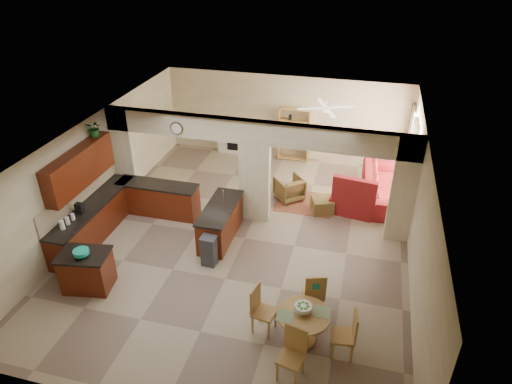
% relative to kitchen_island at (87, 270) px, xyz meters
% --- Properties ---
extents(floor, '(10.00, 10.00, 0.00)m').
position_rel_kitchen_island_xyz_m(floor, '(2.80, 2.58, -0.45)').
color(floor, gray).
rests_on(floor, ground).
extents(ceiling, '(10.00, 10.00, 0.00)m').
position_rel_kitchen_island_xyz_m(ceiling, '(2.80, 2.58, 2.35)').
color(ceiling, white).
rests_on(ceiling, wall_back).
extents(wall_back, '(8.00, 0.00, 8.00)m').
position_rel_kitchen_island_xyz_m(wall_back, '(2.80, 7.58, 0.95)').
color(wall_back, beige).
rests_on(wall_back, floor).
extents(wall_front, '(8.00, 0.00, 8.00)m').
position_rel_kitchen_island_xyz_m(wall_front, '(2.80, -2.42, 0.95)').
color(wall_front, beige).
rests_on(wall_front, floor).
extents(wall_left, '(0.00, 10.00, 10.00)m').
position_rel_kitchen_island_xyz_m(wall_left, '(-1.20, 2.58, 0.95)').
color(wall_left, beige).
rests_on(wall_left, floor).
extents(wall_right, '(0.00, 10.00, 10.00)m').
position_rel_kitchen_island_xyz_m(wall_right, '(6.80, 2.58, 0.95)').
color(wall_right, beige).
rests_on(wall_right, floor).
extents(partition_left_pier, '(0.60, 0.25, 2.80)m').
position_rel_kitchen_island_xyz_m(partition_left_pier, '(-0.90, 3.58, 0.95)').
color(partition_left_pier, beige).
rests_on(partition_left_pier, floor).
extents(partition_center_pier, '(0.80, 0.25, 2.20)m').
position_rel_kitchen_island_xyz_m(partition_center_pier, '(2.80, 3.58, 0.65)').
color(partition_center_pier, beige).
rests_on(partition_center_pier, floor).
extents(partition_right_pier, '(0.60, 0.25, 2.80)m').
position_rel_kitchen_island_xyz_m(partition_right_pier, '(6.50, 3.58, 0.95)').
color(partition_right_pier, beige).
rests_on(partition_right_pier, floor).
extents(partition_header, '(8.00, 0.25, 0.60)m').
position_rel_kitchen_island_xyz_m(partition_header, '(2.80, 3.58, 2.05)').
color(partition_header, beige).
rests_on(partition_header, partition_center_pier).
extents(kitchen_counter, '(2.52, 3.29, 1.48)m').
position_rel_kitchen_island_xyz_m(kitchen_counter, '(-0.46, 2.33, 0.01)').
color(kitchen_counter, '#451708').
rests_on(kitchen_counter, floor).
extents(upper_cabinets, '(0.35, 2.40, 0.90)m').
position_rel_kitchen_island_xyz_m(upper_cabinets, '(-1.02, 1.78, 1.47)').
color(upper_cabinets, '#451708').
rests_on(upper_cabinets, wall_left).
extents(peninsula, '(0.70, 1.85, 0.91)m').
position_rel_kitchen_island_xyz_m(peninsula, '(2.20, 2.47, 0.01)').
color(peninsula, '#451708').
rests_on(peninsula, floor).
extents(wall_clock, '(0.34, 0.03, 0.34)m').
position_rel_kitchen_island_xyz_m(wall_clock, '(0.80, 3.43, 2.00)').
color(wall_clock, '#533C1B').
rests_on(wall_clock, partition_header).
extents(rug, '(1.60, 1.30, 0.01)m').
position_rel_kitchen_island_xyz_m(rug, '(4.00, 4.68, -0.45)').
color(rug, brown).
rests_on(rug, floor).
extents(fireplace, '(1.60, 0.35, 1.20)m').
position_rel_kitchen_island_xyz_m(fireplace, '(1.20, 7.41, 0.16)').
color(fireplace, white).
rests_on(fireplace, floor).
extents(shelving_unit, '(1.00, 0.32, 1.80)m').
position_rel_kitchen_island_xyz_m(shelving_unit, '(3.15, 7.40, 0.45)').
color(shelving_unit, '#A27538').
rests_on(shelving_unit, floor).
extents(window_a, '(0.02, 0.90, 1.90)m').
position_rel_kitchen_island_xyz_m(window_a, '(6.77, 4.88, 0.75)').
color(window_a, white).
rests_on(window_a, wall_right).
extents(window_b, '(0.02, 0.90, 1.90)m').
position_rel_kitchen_island_xyz_m(window_b, '(6.77, 6.58, 0.75)').
color(window_b, white).
rests_on(window_b, wall_right).
extents(glazed_door, '(0.02, 0.70, 2.10)m').
position_rel_kitchen_island_xyz_m(glazed_door, '(6.77, 5.73, 0.60)').
color(glazed_door, white).
rests_on(glazed_door, wall_right).
extents(drape_a_left, '(0.10, 0.28, 2.30)m').
position_rel_kitchen_island_xyz_m(drape_a_left, '(6.73, 4.28, 0.75)').
color(drape_a_left, '#381D16').
rests_on(drape_a_left, wall_right).
extents(drape_a_right, '(0.10, 0.28, 2.30)m').
position_rel_kitchen_island_xyz_m(drape_a_right, '(6.73, 5.48, 0.75)').
color(drape_a_right, '#381D16').
rests_on(drape_a_right, wall_right).
extents(drape_b_left, '(0.10, 0.28, 2.30)m').
position_rel_kitchen_island_xyz_m(drape_b_left, '(6.73, 5.98, 0.75)').
color(drape_b_left, '#381D16').
rests_on(drape_b_left, wall_right).
extents(drape_b_right, '(0.10, 0.28, 2.30)m').
position_rel_kitchen_island_xyz_m(drape_b_right, '(6.73, 7.18, 0.75)').
color(drape_b_right, '#381D16').
rests_on(drape_b_right, wall_right).
extents(ceiling_fan, '(1.00, 1.00, 0.10)m').
position_rel_kitchen_island_xyz_m(ceiling_fan, '(4.30, 5.58, 2.11)').
color(ceiling_fan, white).
rests_on(ceiling_fan, ceiling).
extents(kitchen_island, '(1.14, 0.90, 0.90)m').
position_rel_kitchen_island_xyz_m(kitchen_island, '(0.00, 0.00, 0.00)').
color(kitchen_island, '#451708').
rests_on(kitchen_island, floor).
extents(teal_bowl, '(0.33, 0.33, 0.16)m').
position_rel_kitchen_island_xyz_m(teal_bowl, '(0.03, -0.08, 0.52)').
color(teal_bowl, '#169981').
rests_on(teal_bowl, kitchen_island).
extents(trash_can, '(0.35, 0.30, 0.70)m').
position_rel_kitchen_island_xyz_m(trash_can, '(2.28, 1.40, -0.10)').
color(trash_can, '#313134').
rests_on(trash_can, floor).
extents(dining_table, '(1.01, 1.01, 0.69)m').
position_rel_kitchen_island_xyz_m(dining_table, '(4.76, -0.33, 0.02)').
color(dining_table, '#A27538').
rests_on(dining_table, floor).
extents(fruit_bowl, '(0.32, 0.32, 0.17)m').
position_rel_kitchen_island_xyz_m(fruit_bowl, '(4.74, -0.27, 0.32)').
color(fruit_bowl, '#62AC24').
rests_on(fruit_bowl, dining_table).
extents(sofa, '(2.84, 1.23, 0.81)m').
position_rel_kitchen_island_xyz_m(sofa, '(6.10, 5.53, -0.04)').
color(sofa, maroon).
rests_on(sofa, floor).
extents(chaise, '(1.31, 1.13, 0.47)m').
position_rel_kitchen_island_xyz_m(chaise, '(5.35, 4.65, -0.22)').
color(chaise, maroon).
rests_on(chaise, floor).
extents(armchair, '(1.02, 1.02, 0.67)m').
position_rel_kitchen_island_xyz_m(armchair, '(3.51, 4.80, -0.12)').
color(armchair, maroon).
rests_on(armchair, floor).
extents(ottoman, '(0.71, 0.71, 0.41)m').
position_rel_kitchen_island_xyz_m(ottoman, '(4.53, 4.34, -0.25)').
color(ottoman, maroon).
rests_on(ottoman, floor).
extents(plant, '(0.38, 0.33, 0.43)m').
position_rel_kitchen_island_xyz_m(plant, '(-1.02, 2.64, 2.13)').
color(plant, '#134916').
rests_on(plant, upper_cabinets).
extents(chair_north, '(0.53, 0.53, 1.02)m').
position_rel_kitchen_island_xyz_m(chair_north, '(4.85, 0.44, 0.10)').
color(chair_north, '#A27538').
rests_on(chair_north, floor).
extents(chair_east, '(0.48, 0.48, 1.02)m').
position_rel_kitchen_island_xyz_m(chair_east, '(5.59, -0.44, 0.10)').
color(chair_east, '#A27538').
rests_on(chair_east, floor).
extents(chair_south, '(0.50, 0.50, 1.02)m').
position_rel_kitchen_island_xyz_m(chair_south, '(4.71, -1.10, 0.10)').
color(chair_south, '#A27538').
rests_on(chair_south, floor).
extents(chair_west, '(0.49, 0.49, 1.02)m').
position_rel_kitchen_island_xyz_m(chair_west, '(3.91, -0.23, 0.10)').
color(chair_west, '#A27538').
rests_on(chair_west, floor).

